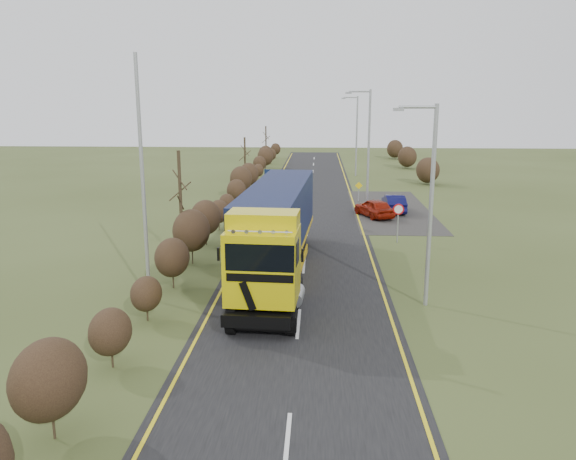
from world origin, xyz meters
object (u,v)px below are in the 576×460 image
(car_red_hatchback, at_px, (374,208))
(speed_sign, at_px, (398,215))
(car_blue_sedan, at_px, (394,203))
(lorry, at_px, (276,226))
(streetlight_near, at_px, (429,198))

(car_red_hatchback, bearing_deg, speed_sign, 72.09)
(car_red_hatchback, height_order, car_blue_sedan, car_red_hatchback)
(lorry, relative_size, streetlight_near, 1.92)
(lorry, relative_size, car_blue_sedan, 3.90)
(lorry, distance_m, streetlight_near, 7.93)
(car_blue_sedan, bearing_deg, streetlight_near, 84.91)
(lorry, distance_m, car_red_hatchback, 16.09)
(car_red_hatchback, relative_size, speed_sign, 1.67)
(streetlight_near, bearing_deg, lorry, 149.88)
(car_red_hatchback, xyz_separation_m, car_blue_sedan, (1.72, 2.05, -0.01))
(streetlight_near, distance_m, speed_sign, 11.21)
(speed_sign, bearing_deg, car_blue_sedan, 83.98)
(car_red_hatchback, bearing_deg, lorry, 43.92)
(car_red_hatchback, height_order, streetlight_near, streetlight_near)
(lorry, xyz_separation_m, streetlight_near, (6.61, -3.84, 2.09))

